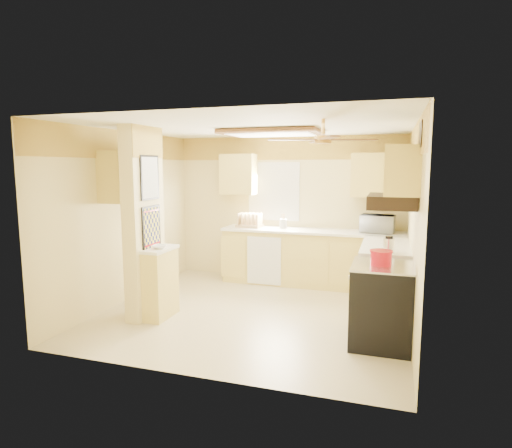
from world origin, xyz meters
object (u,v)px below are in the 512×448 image
(bowl, at_px, (160,247))
(dutch_oven, at_px, (381,258))
(kettle, at_px, (389,245))
(microwave, at_px, (378,224))
(stove, at_px, (381,304))

(bowl, distance_m, dutch_oven, 2.74)
(kettle, bearing_deg, microwave, 96.60)
(stove, bearing_deg, kettle, 84.19)
(stove, xyz_separation_m, dutch_oven, (-0.02, -0.03, 0.54))
(dutch_oven, height_order, kettle, kettle)
(stove, relative_size, microwave, 1.79)
(stove, height_order, bowl, bowl)
(stove, bearing_deg, microwave, 93.48)
(microwave, relative_size, dutch_oven, 2.07)
(bowl, bearing_deg, dutch_oven, 0.40)
(microwave, height_order, dutch_oven, microwave)
(stove, height_order, microwave, microwave)
(bowl, height_order, dutch_oven, dutch_oven)
(stove, distance_m, bowl, 2.81)
(bowl, bearing_deg, microwave, 40.29)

